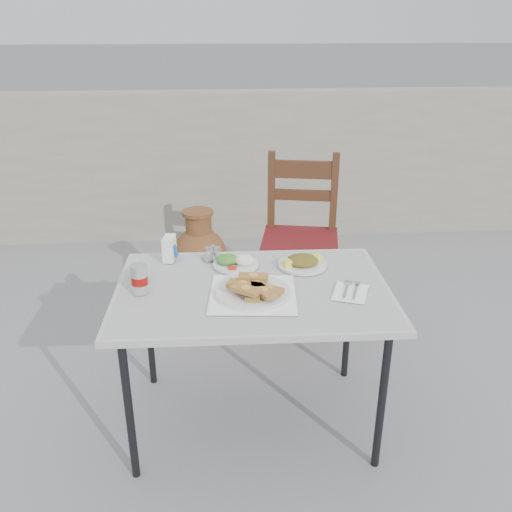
{
  "coord_description": "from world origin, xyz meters",
  "views": [
    {
      "loc": [
        -0.28,
        -1.92,
        1.73
      ],
      "look_at": [
        -0.11,
        0.14,
        0.81
      ],
      "focal_mm": 38.0,
      "sensor_mm": 36.0,
      "label": 1
    }
  ],
  "objects": [
    {
      "name": "ground",
      "position": [
        0.0,
        0.0,
        0.0
      ],
      "size": [
        80.0,
        80.0,
        0.0
      ],
      "primitive_type": "plane",
      "color": "gray",
      "rests_on": "ground"
    },
    {
      "name": "napkin_holder",
      "position": [
        -0.49,
        0.4,
        0.75
      ],
      "size": [
        0.07,
        0.1,
        0.11
      ],
      "rotation": [
        0.0,
        0.0,
        -0.15
      ],
      "color": "white",
      "rests_on": "cafe_table"
    },
    {
      "name": "condiment_caddy",
      "position": [
        -0.29,
        0.39,
        0.72
      ],
      "size": [
        0.11,
        0.1,
        0.07
      ],
      "rotation": [
        0.0,
        0.0,
        0.34
      ],
      "color": "silver",
      "rests_on": "cafe_table"
    },
    {
      "name": "back_wall",
      "position": [
        0.0,
        2.5,
        0.6
      ],
      "size": [
        6.0,
        0.25,
        1.2
      ],
      "primitive_type": "cube",
      "color": "gray",
      "rests_on": "ground"
    },
    {
      "name": "salad_rice_plate",
      "position": [
        -0.19,
        0.31,
        0.72
      ],
      "size": [
        0.21,
        0.21,
        0.05
      ],
      "color": "silver",
      "rests_on": "cafe_table"
    },
    {
      "name": "pide_plate",
      "position": [
        -0.13,
        0.03,
        0.73
      ],
      "size": [
        0.38,
        0.38,
        0.07
      ],
      "rotation": [
        0.0,
        0.0,
        -0.09
      ],
      "color": "white",
      "rests_on": "cafe_table"
    },
    {
      "name": "salad_chopped_plate",
      "position": [
        0.11,
        0.29,
        0.72
      ],
      "size": [
        0.22,
        0.22,
        0.05
      ],
      "color": "silver",
      "rests_on": "cafe_table"
    },
    {
      "name": "chair",
      "position": [
        0.23,
        1.06,
        0.52
      ],
      "size": [
        0.52,
        0.52,
        1.0
      ],
      "rotation": [
        0.0,
        0.0,
        -0.2
      ],
      "color": "black",
      "rests_on": "ground"
    },
    {
      "name": "terracotta_urn",
      "position": [
        -0.38,
        1.22,
        0.3
      ],
      "size": [
        0.37,
        0.37,
        0.65
      ],
      "color": "brown",
      "rests_on": "ground"
    },
    {
      "name": "cutlery_napkin",
      "position": [
        0.27,
        0.02,
        0.7
      ],
      "size": [
        0.19,
        0.21,
        0.01
      ],
      "rotation": [
        0.0,
        0.0,
        -0.37
      ],
      "color": "white",
      "rests_on": "cafe_table"
    },
    {
      "name": "cafe_table",
      "position": [
        -0.13,
        0.09,
        0.65
      ],
      "size": [
        1.16,
        0.8,
        0.7
      ],
      "rotation": [
        0.0,
        0.0,
        -0.02
      ],
      "color": "black",
      "rests_on": "ground"
    },
    {
      "name": "cola_glass",
      "position": [
        -0.61,
        0.21,
        0.74
      ],
      "size": [
        0.06,
        0.06,
        0.09
      ],
      "color": "white",
      "rests_on": "cafe_table"
    },
    {
      "name": "soda_can",
      "position": [
        -0.59,
        0.08,
        0.76
      ],
      "size": [
        0.07,
        0.07,
        0.12
      ],
      "color": "silver",
      "rests_on": "cafe_table"
    }
  ]
}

